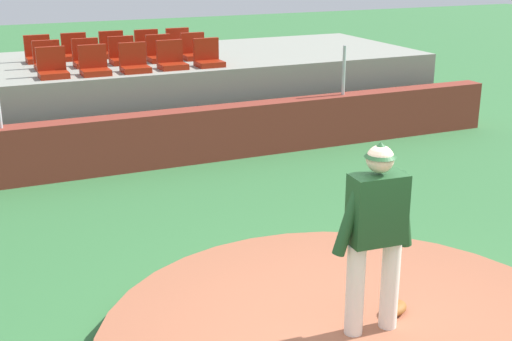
{
  "coord_description": "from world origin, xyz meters",
  "views": [
    {
      "loc": [
        -3.02,
        -4.58,
        3.54
      ],
      "look_at": [
        0.0,
        2.17,
        1.12
      ],
      "focal_mm": 48.31,
      "sensor_mm": 36.0,
      "label": 1
    }
  ],
  "objects": [
    {
      "name": "stadium_chair_14",
      "position": [
        1.39,
        9.18,
        1.57
      ],
      "size": [
        0.48,
        0.44,
        0.5
      ],
      "rotation": [
        0.0,
        0.0,
        3.14
      ],
      "color": "#99200C",
      "rests_on": "bleacher_platform"
    },
    {
      "name": "fence_post_right",
      "position": [
        3.57,
        6.2,
        1.37
      ],
      "size": [
        0.06,
        0.06,
        0.9
      ],
      "primitive_type": "cylinder",
      "color": "silver",
      "rests_on": "brick_barrier"
    },
    {
      "name": "stadium_chair_9",
      "position": [
        1.41,
        8.3,
        1.57
      ],
      "size": [
        0.48,
        0.44,
        0.5
      ],
      "rotation": [
        0.0,
        0.0,
        3.14
      ],
      "color": "#99200C",
      "rests_on": "bleacher_platform"
    },
    {
      "name": "stadium_chair_4",
      "position": [
        1.37,
        7.4,
        1.57
      ],
      "size": [
        0.48,
        0.44,
        0.5
      ],
      "rotation": [
        0.0,
        0.0,
        3.14
      ],
      "color": "#99200C",
      "rests_on": "bleacher_platform"
    },
    {
      "name": "stadium_chair_3",
      "position": [
        0.67,
        7.42,
        1.57
      ],
      "size": [
        0.48,
        0.44,
        0.5
      ],
      "rotation": [
        0.0,
        0.0,
        3.14
      ],
      "color": "#99200C",
      "rests_on": "bleacher_platform"
    },
    {
      "name": "stadium_chair_5",
      "position": [
        -1.38,
        8.29,
        1.57
      ],
      "size": [
        0.48,
        0.44,
        0.5
      ],
      "rotation": [
        0.0,
        0.0,
        3.14
      ],
      "color": "#99200C",
      "rests_on": "bleacher_platform"
    },
    {
      "name": "stadium_chair_11",
      "position": [
        -0.73,
        9.21,
        1.57
      ],
      "size": [
        0.48,
        0.44,
        0.5
      ],
      "rotation": [
        0.0,
        0.0,
        3.14
      ],
      "color": "#99200C",
      "rests_on": "bleacher_platform"
    },
    {
      "name": "stadium_chair_6",
      "position": [
        -0.68,
        8.29,
        1.57
      ],
      "size": [
        0.48,
        0.44,
        0.5
      ],
      "rotation": [
        0.0,
        0.0,
        3.14
      ],
      "color": "#99200C",
      "rests_on": "bleacher_platform"
    },
    {
      "name": "stadium_chair_0",
      "position": [
        -1.43,
        7.41,
        1.57
      ],
      "size": [
        0.48,
        0.44,
        0.5
      ],
      "rotation": [
        0.0,
        0.0,
        3.14
      ],
      "color": "#99200C",
      "rests_on": "bleacher_platform"
    },
    {
      "name": "stadium_chair_10",
      "position": [
        -1.43,
        9.16,
        1.57
      ],
      "size": [
        0.48,
        0.44,
        0.5
      ],
      "rotation": [
        0.0,
        0.0,
        3.14
      ],
      "color": "#99200C",
      "rests_on": "bleacher_platform"
    },
    {
      "name": "bleacher_platform",
      "position": [
        0.0,
        8.79,
        0.71
      ],
      "size": [
        12.33,
        3.86,
        1.42
      ],
      "primitive_type": "cube",
      "color": "gray",
      "rests_on": "ground_plane"
    },
    {
      "name": "stadium_chair_1",
      "position": [
        -0.73,
        7.37,
        1.57
      ],
      "size": [
        0.48,
        0.44,
        0.5
      ],
      "rotation": [
        0.0,
        0.0,
        3.14
      ],
      "color": "#99200C",
      "rests_on": "bleacher_platform"
    },
    {
      "name": "stadium_chair_12",
      "position": [
        0.02,
        9.22,
        1.57
      ],
      "size": [
        0.48,
        0.44,
        0.5
      ],
      "rotation": [
        0.0,
        0.0,
        3.14
      ],
      "color": "#99200C",
      "rests_on": "bleacher_platform"
    },
    {
      "name": "stadium_chair_13",
      "position": [
        0.73,
        9.17,
        1.57
      ],
      "size": [
        0.48,
        0.44,
        0.5
      ],
      "rotation": [
        0.0,
        0.0,
        3.14
      ],
      "color": "#99200C",
      "rests_on": "bleacher_platform"
    },
    {
      "name": "stadium_chair_2",
      "position": [
        -0.03,
        7.37,
        1.57
      ],
      "size": [
        0.48,
        0.44,
        0.5
      ],
      "rotation": [
        0.0,
        0.0,
        3.14
      ],
      "color": "#99200C",
      "rests_on": "bleacher_platform"
    },
    {
      "name": "brick_barrier",
      "position": [
        0.0,
        6.2,
        0.46
      ],
      "size": [
        13.35,
        0.4,
        0.92
      ],
      "primitive_type": "cube",
      "color": "maroon",
      "rests_on": "ground_plane"
    },
    {
      "name": "stadium_chair_7",
      "position": [
        -0.0,
        8.32,
        1.57
      ],
      "size": [
        0.48,
        0.44,
        0.5
      ],
      "rotation": [
        0.0,
        0.0,
        3.14
      ],
      "color": "#99200C",
      "rests_on": "bleacher_platform"
    },
    {
      "name": "pitcher",
      "position": [
        0.17,
        0.02,
        1.25
      ],
      "size": [
        0.78,
        0.29,
        1.77
      ],
      "rotation": [
        0.0,
        0.0,
        -0.08
      ],
      "color": "white",
      "rests_on": "pitchers_mound"
    },
    {
      "name": "stadium_chair_8",
      "position": [
        0.72,
        8.29,
        1.57
      ],
      "size": [
        0.48,
        0.44,
        0.5
      ],
      "rotation": [
        0.0,
        0.0,
        3.14
      ],
      "color": "#99200C",
      "rests_on": "bleacher_platform"
    },
    {
      "name": "fielding_glove",
      "position": [
        0.55,
        0.17,
        0.28
      ],
      "size": [
        0.36,
        0.33,
        0.11
      ],
      "primitive_type": "ellipsoid",
      "rotation": [
        0.0,
        0.0,
        0.54
      ],
      "color": "brown",
      "rests_on": "pitchers_mound"
    }
  ]
}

